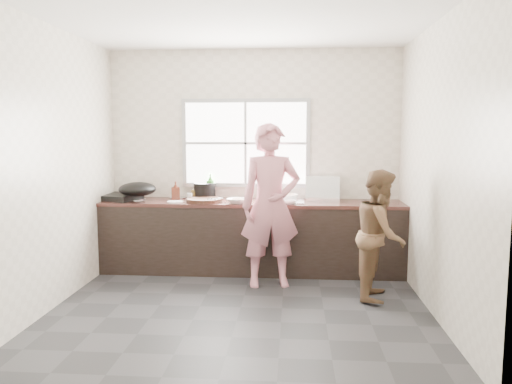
# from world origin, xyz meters

# --- Properties ---
(floor) EXTENTS (3.60, 3.20, 0.01)m
(floor) POSITION_xyz_m (0.00, 0.00, -0.01)
(floor) COLOR #2A2A2D
(floor) RESTS_ON ground
(ceiling) EXTENTS (3.60, 3.20, 0.01)m
(ceiling) POSITION_xyz_m (0.00, 0.00, 2.71)
(ceiling) COLOR silver
(ceiling) RESTS_ON wall_back
(wall_back) EXTENTS (3.60, 0.01, 2.70)m
(wall_back) POSITION_xyz_m (0.00, 1.60, 1.35)
(wall_back) COLOR beige
(wall_back) RESTS_ON ground
(wall_left) EXTENTS (0.01, 3.20, 2.70)m
(wall_left) POSITION_xyz_m (-1.80, 0.00, 1.35)
(wall_left) COLOR beige
(wall_left) RESTS_ON ground
(wall_right) EXTENTS (0.01, 3.20, 2.70)m
(wall_right) POSITION_xyz_m (1.80, 0.00, 1.35)
(wall_right) COLOR silver
(wall_right) RESTS_ON ground
(wall_front) EXTENTS (3.60, 0.01, 2.70)m
(wall_front) POSITION_xyz_m (0.00, -1.60, 1.35)
(wall_front) COLOR beige
(wall_front) RESTS_ON ground
(cabinet) EXTENTS (3.60, 0.62, 0.82)m
(cabinet) POSITION_xyz_m (0.00, 1.29, 0.41)
(cabinet) COLOR black
(cabinet) RESTS_ON floor
(countertop) EXTENTS (3.60, 0.64, 0.04)m
(countertop) POSITION_xyz_m (0.00, 1.29, 0.84)
(countertop) COLOR #371B16
(countertop) RESTS_ON cabinet
(sink) EXTENTS (0.55, 0.45, 0.02)m
(sink) POSITION_xyz_m (0.35, 1.29, 0.86)
(sink) COLOR silver
(sink) RESTS_ON countertop
(faucet) EXTENTS (0.02, 0.02, 0.30)m
(faucet) POSITION_xyz_m (0.35, 1.49, 1.01)
(faucet) COLOR silver
(faucet) RESTS_ON countertop
(window_frame) EXTENTS (1.60, 0.05, 1.10)m
(window_frame) POSITION_xyz_m (-0.10, 1.59, 1.55)
(window_frame) COLOR #9EA0A5
(window_frame) RESTS_ON wall_back
(window_glazing) EXTENTS (1.50, 0.01, 1.00)m
(window_glazing) POSITION_xyz_m (-0.10, 1.57, 1.55)
(window_glazing) COLOR white
(window_glazing) RESTS_ON window_frame
(woman) EXTENTS (0.67, 0.51, 1.67)m
(woman) POSITION_xyz_m (0.25, 0.74, 0.83)
(woman) COLOR #D47F8D
(woman) RESTS_ON floor
(person_side) EXTENTS (0.64, 0.74, 1.32)m
(person_side) POSITION_xyz_m (1.39, 0.40, 0.66)
(person_side) COLOR brown
(person_side) RESTS_ON floor
(cutting_board) EXTENTS (0.47, 0.47, 0.04)m
(cutting_board) POSITION_xyz_m (-0.56, 1.19, 0.88)
(cutting_board) COLOR black
(cutting_board) RESTS_ON countertop
(cleaver) EXTENTS (0.21, 0.19, 0.01)m
(cleaver) POSITION_xyz_m (-0.43, 1.16, 0.90)
(cleaver) COLOR silver
(cleaver) RESTS_ON cutting_board
(bowl_mince) EXTENTS (0.30, 0.30, 0.06)m
(bowl_mince) POSITION_xyz_m (-0.16, 1.11, 0.89)
(bowl_mince) COLOR silver
(bowl_mince) RESTS_ON countertop
(bowl_crabs) EXTENTS (0.21, 0.21, 0.06)m
(bowl_crabs) POSITION_xyz_m (0.43, 1.36, 0.89)
(bowl_crabs) COLOR silver
(bowl_crabs) RESTS_ON countertop
(bowl_held) EXTENTS (0.23, 0.23, 0.06)m
(bowl_held) POSITION_xyz_m (0.46, 1.08, 0.89)
(bowl_held) COLOR silver
(bowl_held) RESTS_ON countertop
(black_pot) EXTENTS (0.35, 0.35, 0.20)m
(black_pot) POSITION_xyz_m (-0.61, 1.48, 0.96)
(black_pot) COLOR black
(black_pot) RESTS_ON countertop
(plate_food) EXTENTS (0.22, 0.22, 0.02)m
(plate_food) POSITION_xyz_m (-0.89, 1.12, 0.87)
(plate_food) COLOR silver
(plate_food) RESTS_ON countertop
(bottle_green) EXTENTS (0.16, 0.16, 0.32)m
(bottle_green) POSITION_xyz_m (-0.54, 1.52, 1.02)
(bottle_green) COLOR #307A28
(bottle_green) RESTS_ON countertop
(bottle_brown_tall) EXTENTS (0.11, 0.11, 0.21)m
(bottle_brown_tall) POSITION_xyz_m (-0.94, 1.35, 0.96)
(bottle_brown_tall) COLOR #4B1F12
(bottle_brown_tall) RESTS_ON countertop
(bottle_brown_short) EXTENTS (0.16, 0.16, 0.17)m
(bottle_brown_short) POSITION_xyz_m (-0.72, 1.46, 0.94)
(bottle_brown_short) COLOR #412F10
(bottle_brown_short) RESTS_ON countertop
(glass_jar) EXTENTS (0.07, 0.07, 0.09)m
(glass_jar) POSITION_xyz_m (-0.76, 1.31, 0.91)
(glass_jar) COLOR #BABFC0
(glass_jar) RESTS_ON countertop
(burner) EXTENTS (0.55, 0.55, 0.07)m
(burner) POSITION_xyz_m (-1.65, 1.31, 0.89)
(burner) COLOR black
(burner) RESTS_ON countertop
(wok) EXTENTS (0.49, 0.49, 0.17)m
(wok) POSITION_xyz_m (-1.38, 1.20, 1.00)
(wok) COLOR black
(wok) RESTS_ON burner
(dish_rack) EXTENTS (0.42, 0.31, 0.30)m
(dish_rack) POSITION_xyz_m (0.86, 1.44, 1.01)
(dish_rack) COLOR white
(dish_rack) RESTS_ON countertop
(pot_lid_left) EXTENTS (0.25, 0.25, 0.01)m
(pot_lid_left) POSITION_xyz_m (-1.42, 1.31, 0.87)
(pot_lid_left) COLOR #B8BAC0
(pot_lid_left) RESTS_ON countertop
(pot_lid_right) EXTENTS (0.22, 0.22, 0.01)m
(pot_lid_right) POSITION_xyz_m (-0.95, 1.50, 0.87)
(pot_lid_right) COLOR #ACACB2
(pot_lid_right) RESTS_ON countertop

